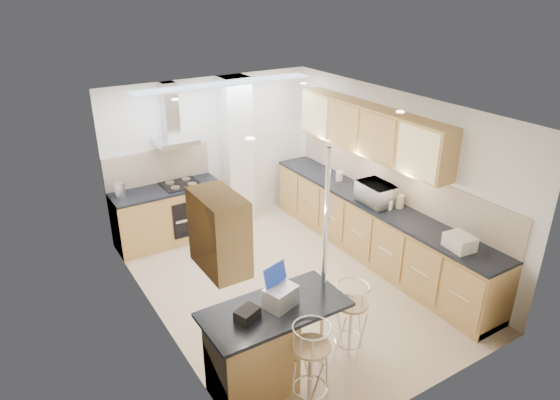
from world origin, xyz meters
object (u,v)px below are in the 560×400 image
laptop (281,297)px  bar_stool_end (351,321)px  microwave (376,194)px  bar_stool_near (311,367)px  bread_bin (460,242)px

laptop → bar_stool_end: size_ratio=0.33×
microwave → bar_stool_end: size_ratio=0.59×
microwave → bar_stool_end: 2.30m
bar_stool_near → bread_bin: size_ratio=2.91×
bar_stool_near → bar_stool_end: (0.79, 0.35, -0.02)m
microwave → bar_stool_near: 3.11m
laptop → bar_stool_near: size_ratio=0.32×
microwave → bar_stool_end: bearing=134.2°
bread_bin → laptop: bearing=-176.4°
laptop → bar_stool_near: bearing=-99.6°
bar_stool_end → bread_bin: bearing=-53.2°
laptop → bar_stool_near: 0.72m
microwave → bar_stool_near: bearing=129.3°
bar_stool_near → bread_bin: bearing=-14.5°
bar_stool_near → laptop: bearing=74.8°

